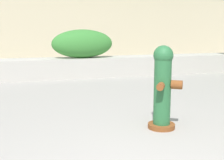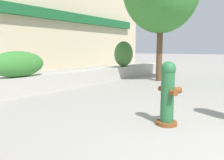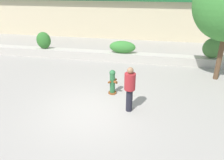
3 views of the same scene
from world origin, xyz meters
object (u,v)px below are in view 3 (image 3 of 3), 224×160
object	(u,v)px
fire_hydrant	(112,82)
pedestrian	(130,87)
hedge_bush_1	(122,47)
hedge_bush_2	(213,48)
hedge_bush_0	(44,40)

from	to	relation	value
fire_hydrant	pedestrian	distance (m)	1.58
pedestrian	hedge_bush_1	bearing A→B (deg)	101.13
hedge_bush_2	hedge_bush_1	bearing A→B (deg)	180.00
hedge_bush_0	fire_hydrant	size ratio (longest dim) A/B	0.98
hedge_bush_0	hedge_bush_2	world-z (taller)	hedge_bush_2
hedge_bush_0	fire_hydrant	distance (m)	6.92
hedge_bush_2	pedestrian	distance (m)	6.91
hedge_bush_0	pedestrian	bearing A→B (deg)	-42.21
hedge_bush_0	hedge_bush_1	size ratio (longest dim) A/B	0.67
hedge_bush_0	hedge_bush_1	xyz separation A→B (m)	(5.10, 0.00, -0.17)
hedge_bush_1	fire_hydrant	world-z (taller)	hedge_bush_1
hedge_bush_2	fire_hydrant	world-z (taller)	hedge_bush_2
hedge_bush_0	pedestrian	distance (m)	8.38
hedge_bush_2	fire_hydrant	size ratio (longest dim) A/B	1.08
hedge_bush_0	hedge_bush_2	size ratio (longest dim) A/B	0.91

